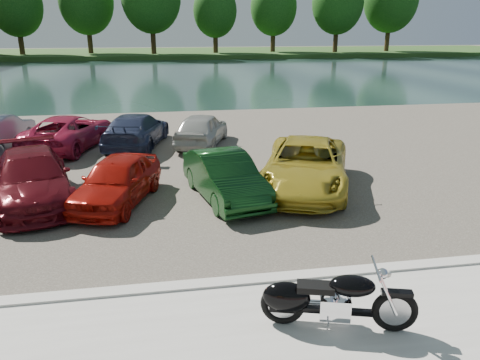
# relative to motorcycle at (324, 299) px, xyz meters

# --- Properties ---
(ground) EXTENTS (200.00, 200.00, 0.00)m
(ground) POSITION_rel_motorcycle_xyz_m (0.20, -0.52, -0.56)
(ground) COLOR #595447
(ground) RESTS_ON ground
(kerb) EXTENTS (60.00, 0.30, 0.14)m
(kerb) POSITION_rel_motorcycle_xyz_m (0.20, 1.48, -0.49)
(kerb) COLOR #B3AFA8
(kerb) RESTS_ON ground
(parking_lot) EXTENTS (60.00, 18.00, 0.04)m
(parking_lot) POSITION_rel_motorcycle_xyz_m (0.20, 10.48, -0.54)
(parking_lot) COLOR #423E35
(parking_lot) RESTS_ON ground
(river) EXTENTS (120.00, 40.00, 0.00)m
(river) POSITION_rel_motorcycle_xyz_m (0.20, 39.48, -0.56)
(river) COLOR #1B322F
(river) RESTS_ON ground
(far_bank) EXTENTS (120.00, 24.00, 0.60)m
(far_bank) POSITION_rel_motorcycle_xyz_m (0.20, 71.48, -0.26)
(far_bank) COLOR #244318
(far_bank) RESTS_ON ground
(far_trees) EXTENTS (70.25, 10.68, 12.52)m
(far_trees) POSITION_rel_motorcycle_xyz_m (4.56, 65.28, 6.93)
(far_trees) COLOR #312312
(far_trees) RESTS_ON far_bank
(motorcycle) EXTENTS (2.28, 0.98, 1.05)m
(motorcycle) POSITION_rel_motorcycle_xyz_m (0.00, 0.00, 0.00)
(motorcycle) COLOR black
(motorcycle) RESTS_ON promenade
(car_3) EXTENTS (3.01, 4.85, 1.31)m
(car_3) POSITION_rel_motorcycle_xyz_m (-5.64, 6.47, 0.13)
(car_3) COLOR #520B13
(car_3) RESTS_ON parking_lot
(car_4) EXTENTS (2.50, 3.90, 1.23)m
(car_4) POSITION_rel_motorcycle_xyz_m (-3.47, 6.01, 0.10)
(car_4) COLOR #A4130A
(car_4) RESTS_ON parking_lot
(car_5) EXTENTS (2.06, 3.93, 1.23)m
(car_5) POSITION_rel_motorcycle_xyz_m (-0.68, 5.87, 0.09)
(car_5) COLOR #0E3613
(car_5) RESTS_ON parking_lot
(car_6) EXTENTS (3.84, 5.39, 1.36)m
(car_6) POSITION_rel_motorcycle_xyz_m (1.67, 6.31, 0.16)
(car_6) COLOR gold
(car_6) RESTS_ON parking_lot
(car_10) EXTENTS (3.28, 4.93, 1.26)m
(car_10) POSITION_rel_motorcycle_xyz_m (-5.69, 12.23, 0.11)
(car_10) COLOR #A51B3D
(car_10) RESTS_ON parking_lot
(car_11) EXTENTS (2.75, 4.67, 1.27)m
(car_11) POSITION_rel_motorcycle_xyz_m (-3.22, 12.06, 0.11)
(car_11) COLOR #272F4D
(car_11) RESTS_ON parking_lot
(car_12) EXTENTS (2.62, 3.99, 1.26)m
(car_12) POSITION_rel_motorcycle_xyz_m (-0.75, 11.87, 0.11)
(car_12) COLOR #ABACA7
(car_12) RESTS_ON parking_lot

